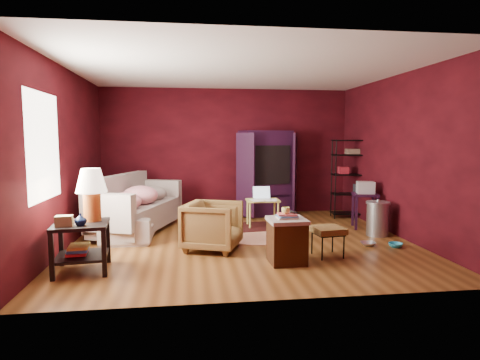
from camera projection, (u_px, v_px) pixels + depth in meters
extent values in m
cube|color=brown|center=(242.00, 241.00, 6.70)|extent=(5.50, 5.00, 0.02)
cube|color=white|center=(242.00, 69.00, 6.41)|extent=(5.50, 5.00, 0.02)
cube|color=#430910|center=(227.00, 152.00, 9.03)|extent=(5.50, 0.02, 2.80)
cube|color=#430910|center=(274.00, 169.00, 4.08)|extent=(5.50, 0.02, 2.80)
cube|color=#430910|center=(65.00, 158.00, 6.20)|extent=(0.02, 5.00, 2.80)
cube|color=#430910|center=(400.00, 156.00, 6.91)|extent=(0.02, 5.00, 2.80)
cube|color=white|center=(44.00, 146.00, 5.20)|extent=(0.02, 1.20, 1.40)
imported|color=gray|center=(134.00, 210.00, 7.26)|extent=(0.66, 2.09, 0.81)
imported|color=black|center=(213.00, 224.00, 6.13)|extent=(0.97, 1.00, 0.81)
imported|color=silver|center=(368.00, 238.00, 6.37)|extent=(0.24, 0.09, 0.24)
imported|color=#289DBE|center=(396.00, 240.00, 6.29)|extent=(0.22, 0.08, 0.22)
imported|color=#0B1738|center=(81.00, 220.00, 4.95)|extent=(0.19, 0.20, 0.15)
imported|color=#E8E771|center=(286.00, 210.00, 5.43)|extent=(0.13, 0.11, 0.11)
cube|color=black|center=(81.00, 225.00, 5.11)|extent=(0.73, 0.73, 0.04)
cube|color=black|center=(82.00, 256.00, 5.15)|extent=(0.69, 0.69, 0.03)
cube|color=black|center=(51.00, 256.00, 4.78)|extent=(0.06, 0.06, 0.62)
cube|color=black|center=(104.00, 252.00, 4.92)|extent=(0.06, 0.06, 0.62)
cube|color=black|center=(61.00, 243.00, 5.36)|extent=(0.06, 0.06, 0.62)
cube|color=black|center=(108.00, 240.00, 5.50)|extent=(0.06, 0.06, 0.62)
cylinder|color=#C66024|center=(92.00, 207.00, 5.23)|extent=(0.24, 0.24, 0.38)
cone|color=#F2E5C6|center=(91.00, 180.00, 5.19)|extent=(0.44, 0.44, 0.31)
cube|color=olive|center=(64.00, 221.00, 4.90)|extent=(0.21, 0.15, 0.13)
cube|color=red|center=(77.00, 252.00, 5.13)|extent=(0.28, 0.34, 0.03)
cube|color=#3079C1|center=(78.00, 249.00, 5.13)|extent=(0.28, 0.34, 0.03)
cube|color=gold|center=(79.00, 246.00, 5.13)|extent=(0.28, 0.34, 0.03)
cube|color=gray|center=(138.00, 215.00, 7.30)|extent=(1.50, 2.24, 0.44)
cube|color=gray|center=(118.00, 199.00, 7.35)|extent=(0.86, 2.02, 0.87)
cube|color=gray|center=(108.00, 213.00, 6.27)|extent=(0.89, 0.47, 0.60)
cube|color=gray|center=(160.00, 194.00, 8.29)|extent=(0.89, 0.47, 0.60)
ellipsoid|color=#BE1A37|center=(124.00, 202.00, 6.67)|extent=(0.72, 0.72, 0.31)
ellipsoid|color=#BE1A37|center=(140.00, 195.00, 7.25)|extent=(0.80, 0.80, 0.35)
ellipsoid|color=gray|center=(153.00, 194.00, 7.79)|extent=(0.67, 0.67, 0.28)
cube|color=#43210F|center=(287.00, 242.00, 5.49)|extent=(0.48, 0.48, 0.57)
cube|color=gray|center=(287.00, 220.00, 5.46)|extent=(0.52, 0.52, 0.05)
cube|color=beige|center=(287.00, 218.00, 5.46)|extent=(0.28, 0.22, 0.02)
cube|color=#4D81B5|center=(287.00, 216.00, 5.45)|extent=(0.29, 0.23, 0.02)
cube|color=#CF4D4E|center=(287.00, 214.00, 5.45)|extent=(0.26, 0.21, 0.02)
cube|color=black|center=(292.00, 212.00, 5.49)|extent=(0.11, 0.18, 0.02)
cube|color=black|center=(328.00, 230.00, 5.78)|extent=(0.47, 0.47, 0.08)
cube|color=black|center=(328.00, 233.00, 5.79)|extent=(0.42, 0.42, 0.02)
cylinder|color=black|center=(322.00, 248.00, 5.60)|extent=(0.02, 0.02, 0.35)
cylinder|color=black|center=(344.00, 247.00, 5.69)|extent=(0.02, 0.02, 0.35)
cylinder|color=black|center=(312.00, 242.00, 5.92)|extent=(0.02, 0.02, 0.35)
cylinder|color=black|center=(333.00, 241.00, 6.01)|extent=(0.02, 0.02, 0.35)
cylinder|color=beige|center=(257.00, 234.00, 7.11)|extent=(1.85, 1.85, 0.01)
cube|color=#4B1414|center=(240.00, 227.00, 7.62)|extent=(1.31, 0.93, 0.01)
cube|color=#E5E169|center=(263.00, 200.00, 7.69)|extent=(0.63, 0.44, 0.03)
cylinder|color=#E5E169|center=(250.00, 216.00, 7.51)|extent=(0.04, 0.04, 0.52)
cylinder|color=#E5E169|center=(278.00, 215.00, 7.57)|extent=(0.04, 0.04, 0.52)
cylinder|color=#E5E169|center=(248.00, 212.00, 7.86)|extent=(0.04, 0.04, 0.52)
cylinder|color=#E5E169|center=(275.00, 212.00, 7.92)|extent=(0.04, 0.04, 0.52)
cube|color=white|center=(262.00, 199.00, 7.72)|extent=(0.33, 0.23, 0.02)
cube|color=silver|center=(261.00, 192.00, 7.82)|extent=(0.33, 0.08, 0.22)
cube|color=white|center=(257.00, 200.00, 7.57)|extent=(0.27, 0.35, 0.00)
cube|color=white|center=(271.00, 200.00, 7.61)|extent=(0.27, 0.35, 0.00)
cube|color=black|center=(265.00, 173.00, 8.90)|extent=(1.20, 0.84, 1.87)
cube|color=black|center=(267.00, 164.00, 8.79)|extent=(0.97, 0.65, 0.84)
cube|color=black|center=(246.00, 175.00, 8.43)|extent=(0.37, 0.33, 1.77)
cube|color=black|center=(295.00, 173.00, 8.86)|extent=(0.20, 0.43, 1.77)
cube|color=#303436|center=(266.00, 169.00, 8.84)|extent=(0.71, 0.63, 0.51)
cube|color=black|center=(271.00, 170.00, 8.61)|extent=(0.48, 0.13, 0.39)
cube|color=black|center=(266.00, 195.00, 8.91)|extent=(0.98, 0.70, 0.05)
cylinder|color=black|center=(336.00, 180.00, 8.41)|extent=(0.02, 0.02, 1.68)
cylinder|color=black|center=(372.00, 180.00, 8.43)|extent=(0.02, 0.02, 1.68)
cylinder|color=black|center=(332.00, 178.00, 8.75)|extent=(0.02, 0.02, 1.68)
cylinder|color=black|center=(367.00, 178.00, 8.77)|extent=(0.02, 0.02, 1.68)
cube|color=black|center=(351.00, 213.00, 8.67)|extent=(0.85, 0.44, 0.02)
cube|color=black|center=(351.00, 194.00, 8.62)|extent=(0.85, 0.44, 0.02)
cube|color=black|center=(352.00, 175.00, 8.58)|extent=(0.85, 0.44, 0.02)
cube|color=black|center=(352.00, 155.00, 8.54)|extent=(0.85, 0.44, 0.02)
cube|color=black|center=(353.00, 141.00, 8.50)|extent=(0.85, 0.44, 0.02)
cube|color=maroon|center=(343.00, 170.00, 8.57)|extent=(0.21, 0.25, 0.15)
cube|color=#2D2E38|center=(360.00, 189.00, 8.62)|extent=(0.26, 0.26, 0.19)
cube|color=brown|center=(352.00, 151.00, 8.53)|extent=(0.30, 0.21, 0.11)
cube|color=black|center=(365.00, 194.00, 7.58)|extent=(0.54, 0.54, 0.04)
cube|color=black|center=(356.00, 213.00, 7.45)|extent=(0.05, 0.05, 0.64)
cube|color=black|center=(377.00, 213.00, 7.41)|extent=(0.05, 0.05, 0.64)
cube|color=black|center=(353.00, 209.00, 7.82)|extent=(0.05, 0.05, 0.64)
cube|color=black|center=(373.00, 210.00, 7.78)|extent=(0.05, 0.05, 0.64)
cube|color=silver|center=(366.00, 187.00, 7.57)|extent=(0.36, 0.31, 0.22)
cylinder|color=#ABAFB2|center=(378.00, 220.00, 7.03)|extent=(0.39, 0.39, 0.56)
cylinder|color=#ABAFB2|center=(378.00, 203.00, 7.00)|extent=(0.43, 0.43, 0.04)
sphere|color=#ABAFB2|center=(378.00, 201.00, 6.99)|extent=(0.06, 0.06, 0.06)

